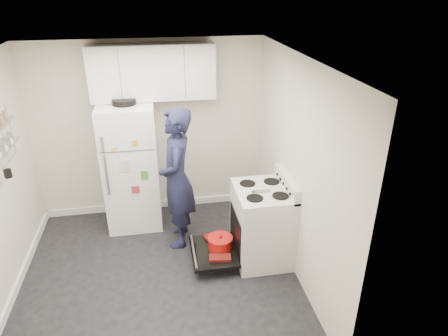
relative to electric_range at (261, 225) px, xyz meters
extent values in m
cube|color=black|center=(-1.26, -0.15, -0.47)|extent=(3.20, 3.20, 0.01)
cube|color=white|center=(-1.26, -0.15, 2.03)|extent=(3.20, 3.20, 0.01)
cube|color=beige|center=(-1.26, 1.45, 0.78)|extent=(3.20, 0.01, 2.50)
cube|color=beige|center=(-1.26, -1.75, 0.78)|extent=(3.20, 0.01, 2.50)
cube|color=beige|center=(0.34, -0.15, 0.78)|extent=(0.01, 3.20, 2.50)
cube|color=white|center=(-2.85, -0.15, -0.42)|extent=(0.03, 3.20, 0.10)
cube|color=white|center=(-1.26, 1.44, -0.42)|extent=(3.20, 0.03, 0.10)
cube|color=silver|center=(0.01, 0.00, -0.01)|extent=(0.65, 0.76, 0.92)
cube|color=black|center=(-0.06, 0.00, -0.07)|extent=(0.53, 0.60, 0.52)
cube|color=orange|center=(0.21, 0.00, -0.07)|extent=(0.02, 0.56, 0.46)
cylinder|color=black|center=(-0.01, 0.00, -0.25)|extent=(0.34, 0.34, 0.02)
cube|color=silver|center=(0.30, 0.00, 0.54)|extent=(0.08, 0.76, 0.18)
cube|color=silver|center=(0.01, 0.00, 0.47)|extent=(0.65, 0.76, 0.03)
cube|color=#B2B2B7|center=(-0.04, -0.05, 0.50)|extent=(0.22, 0.03, 0.01)
cube|color=black|center=(-0.59, 0.00, -0.32)|extent=(0.55, 0.70, 0.03)
cylinder|color=#B2B2B7|center=(-0.83, 0.00, -0.29)|extent=(0.02, 0.66, 0.02)
cylinder|color=#AF120F|center=(-0.50, 0.03, -0.24)|extent=(0.30, 0.30, 0.14)
cylinder|color=#AF120F|center=(-0.50, 0.03, -0.16)|extent=(0.31, 0.31, 0.02)
sphere|color=#AF120F|center=(-0.50, 0.03, -0.13)|extent=(0.04, 0.04, 0.04)
cube|color=maroon|center=(-0.54, -0.18, -0.29)|extent=(0.27, 0.16, 0.04)
cube|color=maroon|center=(-0.54, 0.27, -0.29)|extent=(0.28, 0.16, 0.04)
cube|color=white|center=(-1.55, 1.10, 0.40)|extent=(0.72, 0.70, 1.74)
cube|color=#4C4C4C|center=(-1.55, 0.75, 0.78)|extent=(0.68, 0.01, 0.01)
cube|color=#B2B2B7|center=(-1.83, 0.73, 0.90)|extent=(0.02, 0.03, 0.20)
cube|color=#B2B2B7|center=(-1.83, 0.73, 0.48)|extent=(0.02, 0.03, 0.55)
cylinder|color=black|center=(-1.55, 1.10, 1.31)|extent=(0.30, 0.30, 0.07)
cube|color=gold|center=(-1.70, 0.74, 0.81)|extent=(0.06, 0.01, 0.06)
cube|color=silver|center=(-1.60, 0.74, 0.58)|extent=(0.12, 0.01, 0.16)
cube|color=#A12E2E|center=(-1.50, 0.74, 0.23)|extent=(0.10, 0.01, 0.10)
cube|color=orange|center=(-1.45, 0.74, 0.88)|extent=(0.07, 0.01, 0.07)
cube|color=#418B2E|center=(-1.37, 0.74, 0.43)|extent=(0.09, 0.01, 0.12)
cube|color=silver|center=(-1.16, 1.28, 1.63)|extent=(1.60, 0.33, 0.70)
cube|color=#B2B2B7|center=(-2.78, 0.35, 1.08)|extent=(0.14, 0.60, 0.02)
cylinder|color=black|center=(-2.75, 0.17, 0.85)|extent=(0.08, 0.08, 0.09)
imported|color=#181A36|center=(-0.96, 0.52, 0.45)|extent=(0.50, 0.71, 1.84)
camera|label=1|loc=(-1.16, -3.96, 2.72)|focal=32.00mm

